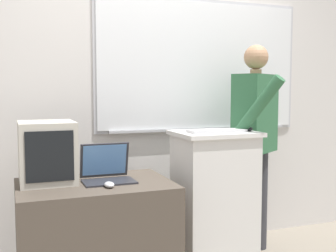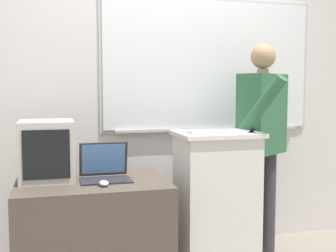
{
  "view_description": "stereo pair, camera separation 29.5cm",
  "coord_description": "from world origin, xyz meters",
  "px_view_note": "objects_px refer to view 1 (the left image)",
  "views": [
    {
      "loc": [
        -1.09,
        -2.25,
        1.33
      ],
      "look_at": [
        -0.04,
        0.5,
        1.08
      ],
      "focal_mm": 45.0,
      "sensor_mm": 36.0,
      "label": 1
    },
    {
      "loc": [
        -0.81,
        -2.34,
        1.33
      ],
      "look_at": [
        -0.04,
        0.5,
        1.08
      ],
      "focal_mm": 45.0,
      "sensor_mm": 36.0,
      "label": 2
    }
  ],
  "objects_px": {
    "laptop": "(106,169)",
    "person_presenter": "(255,134)",
    "crt_monitor": "(47,152)",
    "computer_mouse_by_keyboard": "(248,129)",
    "lectern_podium": "(214,200)",
    "wireless_keyboard": "(217,131)",
    "side_desk": "(96,239)",
    "computer_mouse_by_laptop": "(109,185)"
  },
  "relations": [
    {
      "from": "lectern_podium",
      "to": "laptop",
      "type": "height_order",
      "value": "lectern_podium"
    },
    {
      "from": "laptop",
      "to": "crt_monitor",
      "type": "bearing_deg",
      "value": 168.3
    },
    {
      "from": "side_desk",
      "to": "crt_monitor",
      "type": "bearing_deg",
      "value": 156.19
    },
    {
      "from": "side_desk",
      "to": "laptop",
      "type": "distance_m",
      "value": 0.46
    },
    {
      "from": "person_presenter",
      "to": "laptop",
      "type": "relative_size",
      "value": 5.13
    },
    {
      "from": "side_desk",
      "to": "computer_mouse_by_keyboard",
      "type": "xyz_separation_m",
      "value": [
        1.14,
        0.03,
        0.68
      ]
    },
    {
      "from": "lectern_podium",
      "to": "computer_mouse_by_keyboard",
      "type": "height_order",
      "value": "computer_mouse_by_keyboard"
    },
    {
      "from": "wireless_keyboard",
      "to": "laptop",
      "type": "bearing_deg",
      "value": 178.21
    },
    {
      "from": "lectern_podium",
      "to": "side_desk",
      "type": "bearing_deg",
      "value": -174.75
    },
    {
      "from": "person_presenter",
      "to": "computer_mouse_by_keyboard",
      "type": "distance_m",
      "value": 0.31
    },
    {
      "from": "wireless_keyboard",
      "to": "crt_monitor",
      "type": "height_order",
      "value": "crt_monitor"
    },
    {
      "from": "laptop",
      "to": "wireless_keyboard",
      "type": "xyz_separation_m",
      "value": [
        0.8,
        -0.02,
        0.23
      ]
    },
    {
      "from": "side_desk",
      "to": "computer_mouse_by_keyboard",
      "type": "bearing_deg",
      "value": 1.27
    },
    {
      "from": "crt_monitor",
      "to": "computer_mouse_by_keyboard",
      "type": "bearing_deg",
      "value": -4.0
    },
    {
      "from": "lectern_podium",
      "to": "person_presenter",
      "type": "distance_m",
      "value": 0.66
    },
    {
      "from": "person_presenter",
      "to": "side_desk",
      "type": "bearing_deg",
      "value": 157.58
    },
    {
      "from": "lectern_podium",
      "to": "computer_mouse_by_laptop",
      "type": "bearing_deg",
      "value": -164.06
    },
    {
      "from": "crt_monitor",
      "to": "laptop",
      "type": "bearing_deg",
      "value": -11.7
    },
    {
      "from": "laptop",
      "to": "computer_mouse_by_laptop",
      "type": "bearing_deg",
      "value": -97.91
    },
    {
      "from": "side_desk",
      "to": "crt_monitor",
      "type": "xyz_separation_m",
      "value": [
        -0.28,
        0.12,
        0.57
      ]
    },
    {
      "from": "side_desk",
      "to": "computer_mouse_by_keyboard",
      "type": "distance_m",
      "value": 1.33
    },
    {
      "from": "laptop",
      "to": "computer_mouse_by_keyboard",
      "type": "height_order",
      "value": "computer_mouse_by_keyboard"
    },
    {
      "from": "lectern_podium",
      "to": "crt_monitor",
      "type": "relative_size",
      "value": 2.62
    },
    {
      "from": "lectern_podium",
      "to": "side_desk",
      "type": "relative_size",
      "value": 1.06
    },
    {
      "from": "wireless_keyboard",
      "to": "computer_mouse_by_laptop",
      "type": "height_order",
      "value": "wireless_keyboard"
    },
    {
      "from": "lectern_podium",
      "to": "wireless_keyboard",
      "type": "height_order",
      "value": "wireless_keyboard"
    },
    {
      "from": "wireless_keyboard",
      "to": "crt_monitor",
      "type": "xyz_separation_m",
      "value": [
        -1.17,
        0.1,
        -0.11
      ]
    },
    {
      "from": "side_desk",
      "to": "wireless_keyboard",
      "type": "xyz_separation_m",
      "value": [
        0.88,
        0.02,
        0.67
      ]
    },
    {
      "from": "laptop",
      "to": "person_presenter",
      "type": "bearing_deg",
      "value": 9.01
    },
    {
      "from": "lectern_podium",
      "to": "wireless_keyboard",
      "type": "xyz_separation_m",
      "value": [
        -0.01,
        -0.06,
        0.52
      ]
    },
    {
      "from": "computer_mouse_by_laptop",
      "to": "crt_monitor",
      "type": "bearing_deg",
      "value": 140.24
    },
    {
      "from": "side_desk",
      "to": "wireless_keyboard",
      "type": "bearing_deg",
      "value": 1.53
    },
    {
      "from": "wireless_keyboard",
      "to": "computer_mouse_by_keyboard",
      "type": "height_order",
      "value": "computer_mouse_by_keyboard"
    },
    {
      "from": "lectern_podium",
      "to": "computer_mouse_by_laptop",
      "type": "height_order",
      "value": "lectern_podium"
    },
    {
      "from": "lectern_podium",
      "to": "crt_monitor",
      "type": "height_order",
      "value": "crt_monitor"
    },
    {
      "from": "person_presenter",
      "to": "laptop",
      "type": "height_order",
      "value": "person_presenter"
    },
    {
      "from": "lectern_podium",
      "to": "person_presenter",
      "type": "xyz_separation_m",
      "value": [
        0.45,
        0.17,
        0.46
      ]
    },
    {
      "from": "laptop",
      "to": "crt_monitor",
      "type": "distance_m",
      "value": 0.39
    },
    {
      "from": "lectern_podium",
      "to": "computer_mouse_by_laptop",
      "type": "xyz_separation_m",
      "value": [
        -0.84,
        -0.24,
        0.24
      ]
    },
    {
      "from": "laptop",
      "to": "crt_monitor",
      "type": "relative_size",
      "value": 0.84
    },
    {
      "from": "laptop",
      "to": "computer_mouse_by_laptop",
      "type": "relative_size",
      "value": 3.3
    },
    {
      "from": "person_presenter",
      "to": "laptop",
      "type": "bearing_deg",
      "value": 156.14
    }
  ]
}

